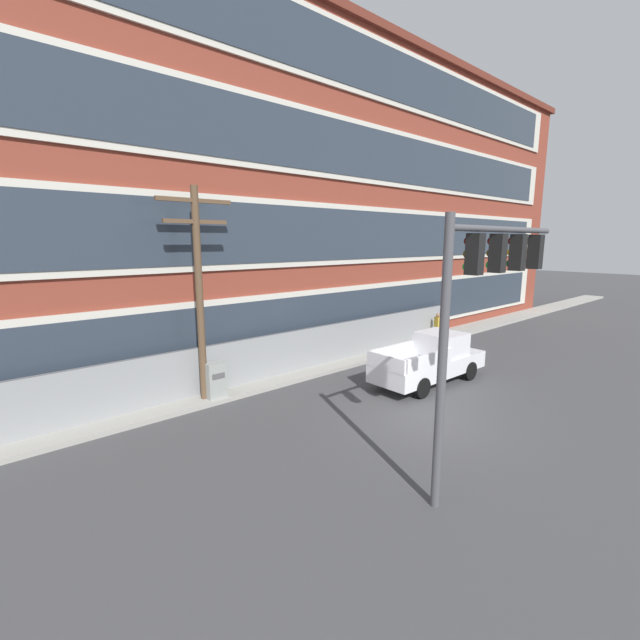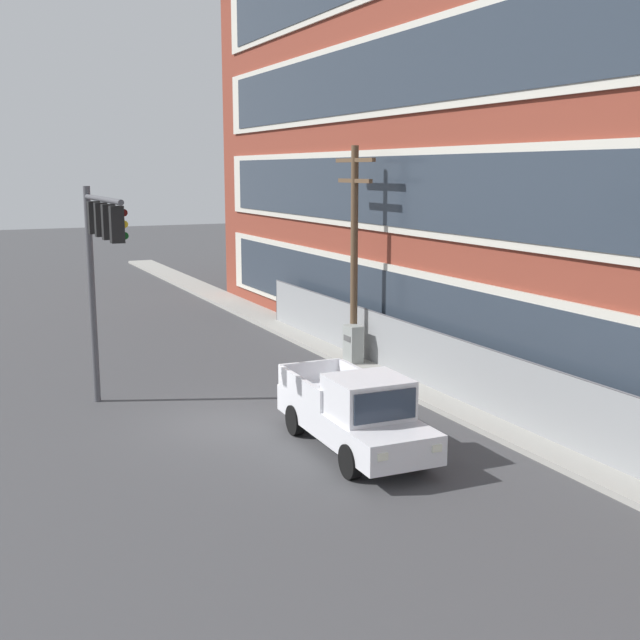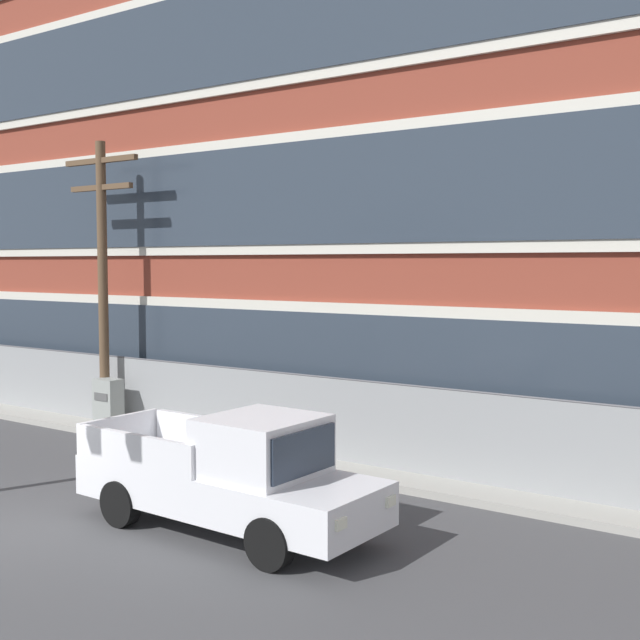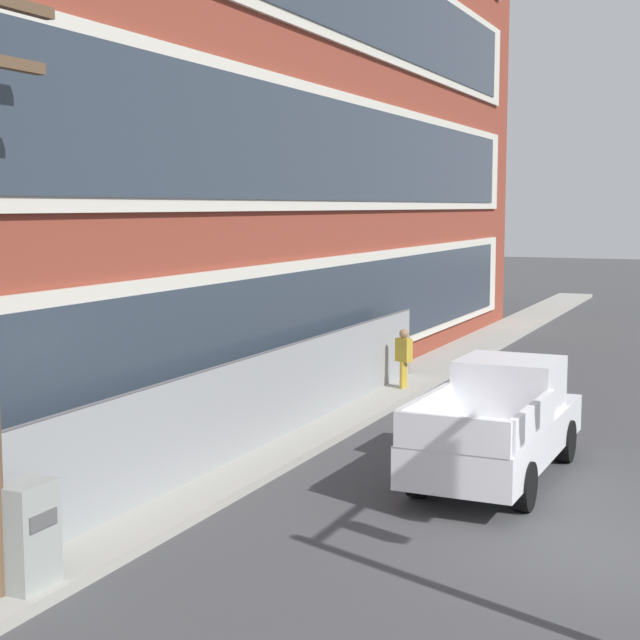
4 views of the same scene
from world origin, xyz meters
TOP-DOWN VIEW (x-y plane):
  - ground_plane at (0.00, 0.00)m, footprint 160.00×160.00m
  - sidewalk_building_side at (0.00, 6.66)m, footprint 80.00×1.74m
  - chain_link_fence at (-0.38, 6.82)m, footprint 25.31×0.06m
  - traffic_signal_mast at (-2.08, -2.82)m, footprint 4.93×0.43m
  - pickup_truck_white at (3.51, 2.18)m, footprint 5.65×2.13m
  - utility_pole_near_corner at (-4.66, 6.38)m, footprint 2.70×0.26m
  - electrical_cabinet at (-4.30, 6.18)m, footprint 0.71×0.49m

SIDE VIEW (x-z plane):
  - ground_plane at x=0.00m, z-range 0.00..0.00m
  - sidewalk_building_side at x=0.00m, z-range 0.00..0.16m
  - electrical_cabinet at x=-4.30m, z-range 0.00..1.48m
  - pickup_truck_white at x=3.51m, z-range -0.06..1.98m
  - chain_link_fence at x=-0.38m, z-range 0.02..2.02m
  - utility_pole_near_corner at x=-4.66m, z-range 0.48..8.18m
  - traffic_signal_mast at x=-2.08m, z-range 1.56..7.98m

